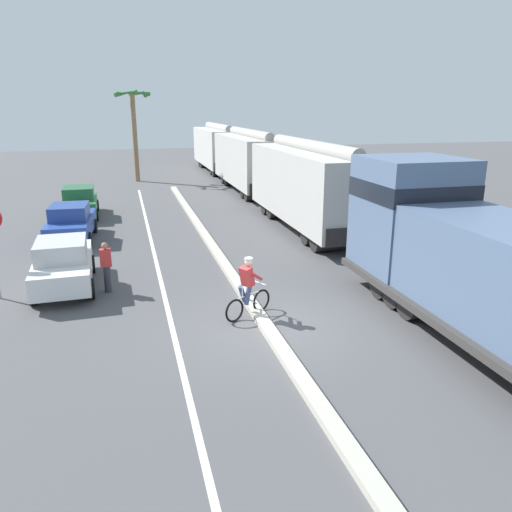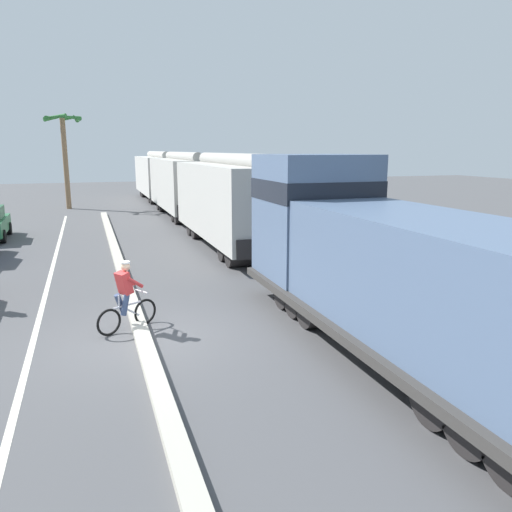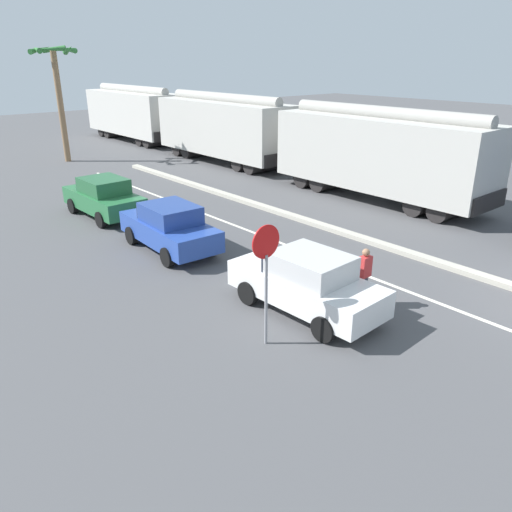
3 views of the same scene
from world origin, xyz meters
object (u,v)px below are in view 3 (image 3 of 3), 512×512
at_px(hopper_car_trailing, 134,114).
at_px(parked_car_white, 307,282).
at_px(hopper_car_middle, 224,129).
at_px(parked_car_green, 104,197).
at_px(parked_car_blue, 169,227).
at_px(palm_tree_near, 57,75).
at_px(stop_sign, 266,263).
at_px(hopper_car_lead, 380,154).
at_px(pedestrian_by_cars, 364,277).

distance_m(hopper_car_trailing, parked_car_white, 30.65).
bearing_deg(hopper_car_middle, parked_car_green, -151.19).
relative_size(parked_car_blue, palm_tree_near, 0.62).
xyz_separation_m(hopper_car_trailing, stop_sign, (-12.33, -29.26, -0.05)).
relative_size(parked_car_blue, stop_sign, 1.48).
bearing_deg(parked_car_white, hopper_car_middle, 58.59).
relative_size(parked_car_green, palm_tree_near, 0.61).
distance_m(hopper_car_lead, parked_car_green, 12.23).
xyz_separation_m(hopper_car_trailing, parked_car_white, (-10.48, -28.77, -1.26)).
bearing_deg(stop_sign, hopper_car_trailing, 67.15).
relative_size(stop_sign, pedestrian_by_cars, 1.78).
bearing_deg(hopper_car_lead, parked_car_green, 152.15).
distance_m(hopper_car_trailing, stop_sign, 31.76).
height_order(hopper_car_middle, parked_car_green, hopper_car_middle).
bearing_deg(pedestrian_by_cars, stop_sign, 175.13).
bearing_deg(hopper_car_trailing, parked_car_blue, -115.45).
xyz_separation_m(hopper_car_middle, palm_tree_near, (-7.34, 6.78, 3.08)).
distance_m(stop_sign, palm_tree_near, 25.15).
height_order(hopper_car_lead, pedestrian_by_cars, hopper_car_lead).
xyz_separation_m(hopper_car_middle, stop_sign, (-12.33, -17.66, -0.05)).
xyz_separation_m(hopper_car_middle, parked_car_blue, (-10.76, -11.02, -1.26)).
bearing_deg(hopper_car_middle, parked_car_white, -121.41).
xyz_separation_m(parked_car_white, pedestrian_by_cars, (1.35, -0.77, 0.03)).
xyz_separation_m(hopper_car_lead, hopper_car_trailing, (0.00, 23.20, 0.00)).
relative_size(parked_car_white, stop_sign, 1.48).
relative_size(hopper_car_trailing, parked_car_white, 2.49).
distance_m(hopper_car_middle, parked_car_white, 20.16).
bearing_deg(hopper_car_lead, parked_car_blue, 176.90).
bearing_deg(parked_car_blue, palm_tree_near, 79.12).
xyz_separation_m(hopper_car_lead, hopper_car_middle, (0.00, 11.60, 0.00)).
relative_size(hopper_car_lead, parked_car_blue, 2.48).
height_order(stop_sign, pedestrian_by_cars, stop_sign).
bearing_deg(hopper_car_trailing, hopper_car_lead, -90.00).
bearing_deg(palm_tree_near, hopper_car_middle, -42.74).
height_order(stop_sign, palm_tree_near, palm_tree_near).
bearing_deg(stop_sign, palm_tree_near, 78.46).
bearing_deg(hopper_car_middle, pedestrian_by_cars, -116.98).
bearing_deg(palm_tree_near, parked_car_white, -97.47).
bearing_deg(hopper_car_trailing, parked_car_white, -110.02).
distance_m(hopper_car_trailing, palm_tree_near, 9.30).
bearing_deg(pedestrian_by_cars, palm_tree_near, 85.86).
bearing_deg(palm_tree_near, stop_sign, -101.54).
distance_m(stop_sign, pedestrian_by_cars, 3.42).
xyz_separation_m(stop_sign, pedestrian_by_cars, (3.20, -0.27, -1.18)).
relative_size(parked_car_blue, pedestrian_by_cars, 2.64).
bearing_deg(parked_car_blue, pedestrian_by_cars, -76.74).
xyz_separation_m(parked_car_blue, parked_car_green, (0.01, 5.10, 0.00)).
bearing_deg(hopper_car_trailing, hopper_car_middle, -90.00).
xyz_separation_m(hopper_car_trailing, pedestrian_by_cars, (-9.13, -29.54, -1.23)).
height_order(hopper_car_lead, hopper_car_trailing, same).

